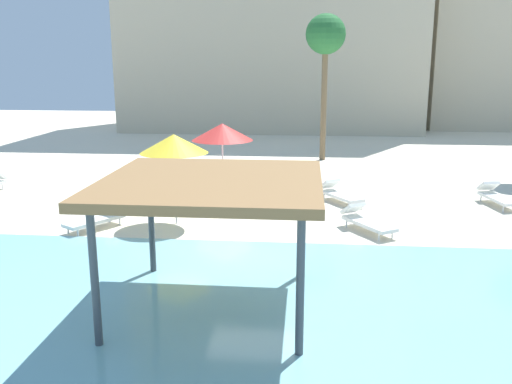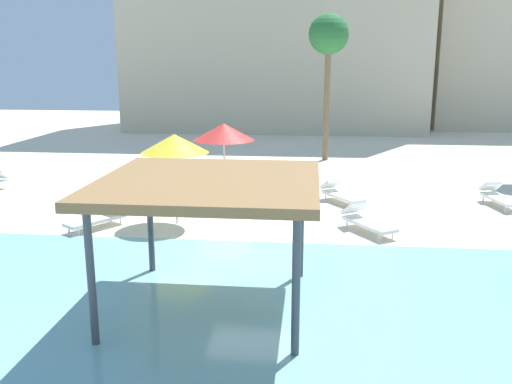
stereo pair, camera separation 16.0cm
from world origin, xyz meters
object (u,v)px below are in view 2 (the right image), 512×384
object	(u,v)px
lounge_chair_1	(366,220)
lounge_chair_5	(499,196)
lounge_chair_6	(340,193)
lounge_chair_3	(143,182)
lounge_chair_4	(286,189)
beach_umbrella_red_0	(224,132)
beach_umbrella_yellow_2	(174,144)
shade_pavilion	(209,187)
palm_tree_0	(329,38)
lounge_chair_0	(100,217)

from	to	relation	value
lounge_chair_1	lounge_chair_5	distance (m)	5.84
lounge_chair_5	lounge_chair_6	distance (m)	5.33
lounge_chair_3	lounge_chair_6	bearing A→B (deg)	49.90
lounge_chair_4	lounge_chair_5	distance (m)	7.22
lounge_chair_4	lounge_chair_6	world-z (taller)	same
lounge_chair_1	lounge_chair_5	bearing A→B (deg)	91.98
lounge_chair_3	lounge_chair_4	world-z (taller)	same
lounge_chair_5	lounge_chair_6	bearing A→B (deg)	-100.03
beach_umbrella_red_0	beach_umbrella_yellow_2	world-z (taller)	beach_umbrella_yellow_2
lounge_chair_4	lounge_chair_5	xyz separation A→B (m)	(7.22, -0.28, 0.00)
shade_pavilion	palm_tree_0	xyz separation A→B (m)	(2.58, 17.11, 3.36)
lounge_chair_1	lounge_chair_6	size ratio (longest dim) A/B	1.00
lounge_chair_0	lounge_chair_4	world-z (taller)	same
beach_umbrella_red_0	palm_tree_0	distance (m)	9.35
lounge_chair_0	lounge_chair_6	size ratio (longest dim) A/B	1.00
shade_pavilion	lounge_chair_5	world-z (taller)	shade_pavilion
lounge_chair_4	palm_tree_0	xyz separation A→B (m)	(1.54, 8.05, 5.50)
beach_umbrella_red_0	palm_tree_0	xyz separation A→B (m)	(3.81, 7.79, 3.51)
beach_umbrella_red_0	lounge_chair_6	bearing A→B (deg)	-9.17
beach_umbrella_yellow_2	palm_tree_0	distance (m)	12.85
lounge_chair_0	lounge_chair_1	world-z (taller)	same
lounge_chair_1	beach_umbrella_yellow_2	bearing A→B (deg)	-126.03
beach_umbrella_yellow_2	lounge_chair_5	distance (m)	11.02
lounge_chair_0	lounge_chair_4	xyz separation A→B (m)	(5.29, 4.09, 0.00)
shade_pavilion	lounge_chair_1	distance (m)	6.78
lounge_chair_3	palm_tree_0	bearing A→B (deg)	104.66
lounge_chair_0	lounge_chair_3	size ratio (longest dim) A/B	0.99
beach_umbrella_yellow_2	lounge_chair_3	bearing A→B (deg)	119.76
lounge_chair_1	palm_tree_0	distance (m)	12.98
lounge_chair_4	lounge_chair_6	distance (m)	1.94
shade_pavilion	lounge_chair_1	bearing A→B (deg)	56.93
shade_pavilion	lounge_chair_5	xyz separation A→B (m)	(8.26, 8.78, -2.14)
lounge_chair_0	lounge_chair_5	bearing A→B (deg)	140.31
lounge_chair_1	lounge_chair_3	world-z (taller)	same
lounge_chair_4	shade_pavilion	bearing A→B (deg)	-10.96
beach_umbrella_yellow_2	lounge_chair_4	xyz separation A→B (m)	(3.13, 3.44, -2.10)
beach_umbrella_yellow_2	lounge_chair_1	world-z (taller)	beach_umbrella_yellow_2
lounge_chair_4	lounge_chair_0	bearing A→B (deg)	-56.71
beach_umbrella_yellow_2	lounge_chair_6	bearing A→B (deg)	30.99
palm_tree_0	lounge_chair_3	bearing A→B (deg)	-133.25
lounge_chair_6	palm_tree_0	bearing A→B (deg)	149.12
lounge_chair_0	lounge_chair_5	world-z (taller)	same
beach_umbrella_yellow_2	palm_tree_0	bearing A→B (deg)	67.85
lounge_chair_5	beach_umbrella_yellow_2	bearing A→B (deg)	-84.52
shade_pavilion	lounge_chair_5	bearing A→B (deg)	46.76
beach_umbrella_red_0	lounge_chair_1	world-z (taller)	beach_umbrella_red_0
beach_umbrella_red_0	lounge_chair_6	xyz separation A→B (m)	(4.16, -0.67, -1.99)
lounge_chair_3	lounge_chair_5	xyz separation A→B (m)	(12.67, -0.90, 0.00)
beach_umbrella_red_0	lounge_chair_4	xyz separation A→B (m)	(2.27, -0.25, -1.99)
lounge_chair_1	lounge_chair_6	xyz separation A→B (m)	(-0.57, 3.26, 0.00)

